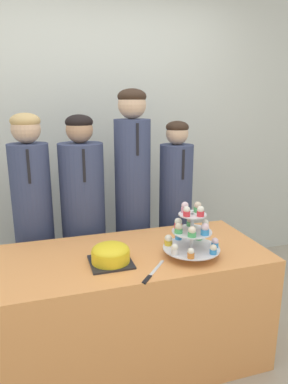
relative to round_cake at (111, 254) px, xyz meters
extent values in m
cube|color=silver|center=(0.10, 1.33, 0.57)|extent=(9.00, 0.06, 2.70)
cube|color=#EF9951|center=(0.10, 0.09, -0.42)|extent=(1.67, 0.71, 0.73)
cube|color=#232328|center=(0.00, 0.00, -0.05)|extent=(0.23, 0.23, 0.01)
cylinder|color=yellow|center=(0.00, 0.00, -0.01)|extent=(0.21, 0.21, 0.06)
ellipsoid|color=yellow|center=(0.00, 0.00, 0.02)|extent=(0.21, 0.21, 0.07)
cube|color=silver|center=(0.22, -0.13, -0.05)|extent=(0.13, 0.15, 0.00)
cube|color=black|center=(0.13, -0.24, -0.05)|extent=(0.07, 0.07, 0.01)
cylinder|color=silver|center=(0.46, -0.05, 0.07)|extent=(0.02, 0.02, 0.25)
cylinder|color=silver|center=(0.46, -0.05, -0.01)|extent=(0.33, 0.33, 0.01)
cylinder|color=silver|center=(0.46, -0.05, 0.09)|extent=(0.23, 0.23, 0.01)
cylinder|color=silver|center=(0.46, -0.05, 0.19)|extent=(0.16, 0.16, 0.01)
cylinder|color=white|center=(0.33, -0.10, 0.01)|extent=(0.04, 0.04, 0.03)
sphere|color=white|center=(0.33, -0.10, 0.04)|extent=(0.04, 0.04, 0.04)
cylinder|color=orange|center=(0.40, -0.17, 0.01)|extent=(0.04, 0.04, 0.03)
sphere|color=white|center=(0.40, -0.17, 0.04)|extent=(0.04, 0.04, 0.04)
cylinder|color=#3893DB|center=(0.54, -0.16, 0.01)|extent=(0.04, 0.04, 0.03)
sphere|color=#F4E5C6|center=(0.54, -0.16, 0.03)|extent=(0.04, 0.04, 0.04)
cylinder|color=#3893DB|center=(0.59, -0.08, 0.01)|extent=(0.04, 0.04, 0.02)
sphere|color=silver|center=(0.59, -0.08, 0.03)|extent=(0.04, 0.04, 0.04)
cylinder|color=#4CB766|center=(0.55, 0.05, 0.01)|extent=(0.04, 0.04, 0.03)
sphere|color=beige|center=(0.55, 0.05, 0.04)|extent=(0.04, 0.04, 0.04)
cylinder|color=#3893DB|center=(0.44, 0.09, 0.01)|extent=(0.04, 0.04, 0.02)
sphere|color=silver|center=(0.44, 0.09, 0.03)|extent=(0.04, 0.04, 0.04)
cylinder|color=yellow|center=(0.35, 0.02, 0.01)|extent=(0.05, 0.05, 0.03)
sphere|color=white|center=(0.35, 0.02, 0.04)|extent=(0.04, 0.04, 0.04)
cylinder|color=pink|center=(0.54, -0.04, 0.11)|extent=(0.04, 0.04, 0.02)
sphere|color=white|center=(0.54, -0.04, 0.13)|extent=(0.04, 0.04, 0.04)
cylinder|color=#4CB766|center=(0.49, 0.03, 0.11)|extent=(0.04, 0.04, 0.02)
sphere|color=beige|center=(0.49, 0.03, 0.13)|extent=(0.04, 0.04, 0.04)
cylinder|color=#E5333D|center=(0.40, 0.01, 0.11)|extent=(0.05, 0.05, 0.03)
sphere|color=white|center=(0.40, 0.01, 0.14)|extent=(0.04, 0.04, 0.04)
cylinder|color=#4CB766|center=(0.37, -0.05, 0.11)|extent=(0.05, 0.05, 0.02)
sphere|color=beige|center=(0.37, -0.05, 0.13)|extent=(0.04, 0.04, 0.04)
cylinder|color=#4CB766|center=(0.42, -0.12, 0.11)|extent=(0.05, 0.05, 0.02)
sphere|color=#F4E5C6|center=(0.42, -0.12, 0.13)|extent=(0.04, 0.04, 0.04)
cylinder|color=#3893DB|center=(0.50, -0.12, 0.11)|extent=(0.05, 0.05, 0.03)
sphere|color=silver|center=(0.50, -0.12, 0.14)|extent=(0.04, 0.04, 0.04)
cylinder|color=#E5333D|center=(0.41, -0.07, 0.21)|extent=(0.04, 0.04, 0.03)
sphere|color=white|center=(0.41, -0.07, 0.24)|extent=(0.04, 0.04, 0.04)
cylinder|color=#E5333D|center=(0.48, -0.09, 0.21)|extent=(0.04, 0.04, 0.03)
sphere|color=white|center=(0.48, -0.09, 0.24)|extent=(0.04, 0.04, 0.04)
cylinder|color=#4CB766|center=(0.50, -0.02, 0.21)|extent=(0.04, 0.04, 0.03)
sphere|color=beige|center=(0.50, -0.02, 0.24)|extent=(0.04, 0.04, 0.04)
cylinder|color=pink|center=(0.43, -0.01, 0.21)|extent=(0.04, 0.04, 0.03)
sphere|color=silver|center=(0.43, -0.01, 0.24)|extent=(0.04, 0.04, 0.04)
cylinder|color=#384266|center=(-0.40, 0.69, -0.12)|extent=(0.27, 0.27, 1.32)
sphere|color=#D6AD89|center=(-0.40, 0.69, 0.63)|extent=(0.19, 0.19, 0.19)
ellipsoid|color=tan|center=(-0.40, 0.69, 0.68)|extent=(0.19, 0.19, 0.10)
cube|color=black|center=(-0.40, 0.55, 0.41)|extent=(0.02, 0.01, 0.22)
cylinder|color=#384266|center=(-0.06, 0.69, -0.13)|extent=(0.31, 0.31, 1.31)
sphere|color=tan|center=(-0.06, 0.69, 0.62)|extent=(0.18, 0.18, 0.18)
ellipsoid|color=black|center=(-0.06, 0.69, 0.67)|extent=(0.19, 0.19, 0.10)
cube|color=black|center=(-0.06, 0.53, 0.40)|extent=(0.02, 0.01, 0.22)
cylinder|color=#384266|center=(0.32, 0.69, -0.05)|extent=(0.26, 0.26, 1.47)
sphere|color=#D6AD89|center=(0.32, 0.69, 0.78)|extent=(0.20, 0.20, 0.20)
ellipsoid|color=#332319|center=(0.32, 0.69, 0.84)|extent=(0.20, 0.20, 0.11)
cube|color=black|center=(0.32, 0.55, 0.55)|extent=(0.02, 0.01, 0.22)
cylinder|color=#384266|center=(0.66, 0.69, -0.15)|extent=(0.25, 0.25, 1.27)
sphere|color=#D6AD89|center=(0.66, 0.69, 0.58)|extent=(0.17, 0.17, 0.17)
ellipsoid|color=#332319|center=(0.66, 0.69, 0.62)|extent=(0.17, 0.17, 0.09)
cube|color=black|center=(0.66, 0.56, 0.36)|extent=(0.02, 0.01, 0.22)
camera|label=1|loc=(-0.33, -1.69, 0.80)|focal=32.00mm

